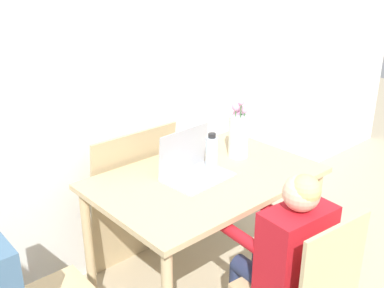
{
  "coord_description": "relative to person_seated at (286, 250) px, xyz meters",
  "views": [
    {
      "loc": [
        -1.35,
        0.06,
        1.78
      ],
      "look_at": [
        0.09,
        1.68,
        0.91
      ],
      "focal_mm": 42.0,
      "sensor_mm": 36.0,
      "label": 1
    }
  ],
  "objects": [
    {
      "name": "flower_vase",
      "position": [
        0.41,
        0.67,
        0.26
      ],
      "size": [
        0.12,
        0.12,
        0.35
      ],
      "color": "silver",
      "rests_on": "dining_table"
    },
    {
      "name": "cardboard_panel",
      "position": [
        -0.07,
        1.08,
        -0.17
      ],
      "size": [
        0.58,
        0.14,
        0.9
      ],
      "color": "tan",
      "rests_on": "ground_plane"
    },
    {
      "name": "person_seated",
      "position": [
        0.0,
        0.0,
        0.0
      ],
      "size": [
        0.37,
        0.45,
        1.01
      ],
      "rotation": [
        0.0,
        0.0,
        3.05
      ],
      "color": "red",
      "rests_on": "ground_plane"
    },
    {
      "name": "wall_back",
      "position": [
        -0.05,
        1.21,
        0.63
      ],
      "size": [
        6.4,
        0.05,
        2.5
      ],
      "color": "white",
      "rests_on": "ground_plane"
    },
    {
      "name": "laptop",
      "position": [
        0.03,
        0.65,
        0.17
      ],
      "size": [
        0.36,
        0.26,
        0.25
      ],
      "rotation": [
        0.0,
        0.0,
        0.07
      ],
      "color": "#B2B2B7",
      "rests_on": "dining_table"
    },
    {
      "name": "dining_table",
      "position": [
        0.09,
        0.6,
        0.03
      ],
      "size": [
        1.19,
        0.79,
        0.73
      ],
      "color": "#D6B784",
      "rests_on": "ground_plane"
    },
    {
      "name": "water_bottle",
      "position": [
        0.13,
        0.6,
        0.22
      ],
      "size": [
        0.07,
        0.07,
        0.23
      ],
      "color": "silver",
      "rests_on": "dining_table"
    }
  ]
}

